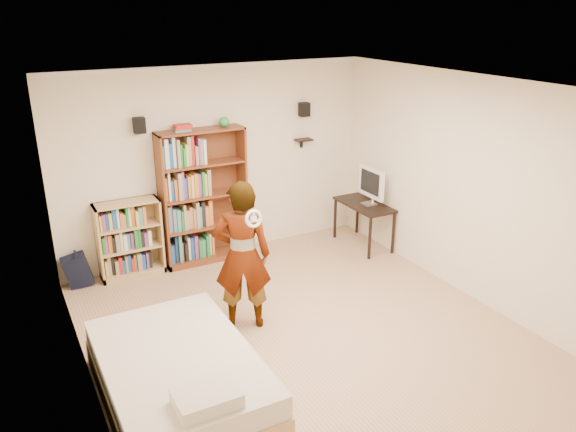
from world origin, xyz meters
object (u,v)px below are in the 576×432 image
(low_bookshelf, at_px, (130,239))
(daybed, at_px, (179,371))
(computer_desk, at_px, (363,224))
(person, at_px, (242,256))
(tall_bookshelf, at_px, (204,197))

(low_bookshelf, height_order, daybed, low_bookshelf)
(computer_desk, xyz_separation_m, person, (-2.50, -1.21, 0.52))
(tall_bookshelf, relative_size, low_bookshelf, 1.81)
(low_bookshelf, distance_m, daybed, 2.79)
(tall_bookshelf, bearing_deg, daybed, -115.17)
(tall_bookshelf, distance_m, daybed, 3.11)
(tall_bookshelf, xyz_separation_m, daybed, (-1.29, -2.75, -0.64))
(computer_desk, height_order, daybed, computer_desk)
(computer_desk, distance_m, person, 2.83)
(tall_bookshelf, xyz_separation_m, computer_desk, (2.27, -0.63, -0.61))
(tall_bookshelf, bearing_deg, computer_desk, -15.62)
(computer_desk, relative_size, daybed, 0.48)
(computer_desk, xyz_separation_m, daybed, (-3.56, -2.12, -0.04))
(low_bookshelf, xyz_separation_m, daybed, (-0.24, -2.77, -0.22))
(low_bookshelf, bearing_deg, tall_bookshelf, -0.94)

